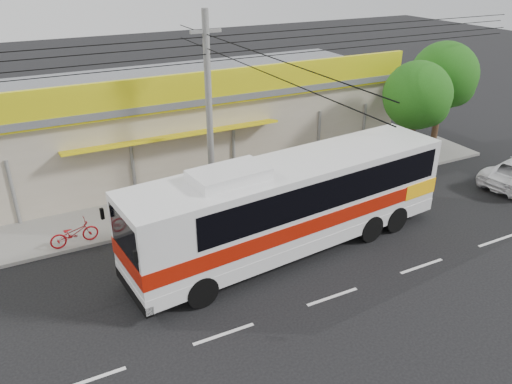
# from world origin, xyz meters

# --- Properties ---
(ground) EXTENTS (120.00, 120.00, 0.00)m
(ground) POSITION_xyz_m (0.00, 0.00, 0.00)
(ground) COLOR black
(ground) RESTS_ON ground
(sidewalk) EXTENTS (30.00, 3.20, 0.15)m
(sidewalk) POSITION_xyz_m (0.00, 6.00, 0.07)
(sidewalk) COLOR slate
(sidewalk) RESTS_ON ground
(lane_markings) EXTENTS (50.00, 0.12, 0.01)m
(lane_markings) POSITION_xyz_m (0.00, -2.50, 0.00)
(lane_markings) COLOR silver
(lane_markings) RESTS_ON ground
(storefront_building) EXTENTS (22.60, 9.20, 5.70)m
(storefront_building) POSITION_xyz_m (-0.01, 11.54, 2.30)
(storefront_building) COLOR #A49B84
(storefront_building) RESTS_ON ground
(coach_bus) EXTENTS (13.19, 4.06, 4.00)m
(coach_bus) POSITION_xyz_m (0.51, 0.80, 2.14)
(coach_bus) COLOR silver
(coach_bus) RESTS_ON ground
(motorbike_red) EXTENTS (1.90, 0.81, 0.97)m
(motorbike_red) POSITION_xyz_m (-7.18, 4.70, 0.64)
(motorbike_red) COLOR maroon
(motorbike_red) RESTS_ON sidewalk
(utility_pole) EXTENTS (34.00, 14.00, 8.58)m
(utility_pole) POSITION_xyz_m (-1.06, 5.40, 7.07)
(utility_pole) COLOR #61615E
(utility_pole) RESTS_ON ground
(tree_near) EXTENTS (3.44, 3.44, 5.71)m
(tree_near) POSITION_xyz_m (10.11, 4.82, 3.86)
(tree_near) COLOR #301D13
(tree_near) RESTS_ON ground
(tree_far) EXTENTS (3.72, 3.72, 6.17)m
(tree_far) POSITION_xyz_m (13.57, 6.46, 4.17)
(tree_far) COLOR #301D13
(tree_far) RESTS_ON ground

